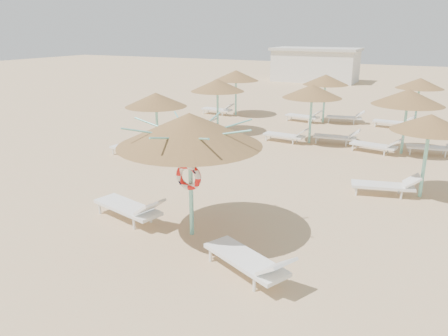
% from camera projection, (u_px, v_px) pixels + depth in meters
% --- Properties ---
extents(ground, '(120.00, 120.00, 0.00)m').
position_uv_depth(ground, '(181.00, 232.00, 11.39)').
color(ground, tan).
rests_on(ground, ground).
extents(main_palapa, '(3.53, 3.53, 3.17)m').
position_uv_depth(main_palapa, '(190.00, 130.00, 10.44)').
color(main_palapa, '#7EDBCA').
rests_on(main_palapa, ground).
extents(lounger_main_a, '(2.44, 1.25, 0.85)m').
position_uv_depth(lounger_main_a, '(131.00, 207.00, 11.92)').
color(lounger_main_a, white).
rests_on(lounger_main_a, ground).
extents(lounger_main_b, '(2.34, 1.60, 0.82)m').
position_uv_depth(lounger_main_b, '(250.00, 260.00, 9.22)').
color(lounger_main_b, white).
rests_on(lounger_main_b, ground).
extents(palapa_field, '(14.26, 12.99, 2.72)m').
position_uv_depth(palapa_field, '(305.00, 90.00, 20.47)').
color(palapa_field, '#7EDBCA').
rests_on(palapa_field, ground).
extents(service_hut, '(8.40, 4.40, 3.25)m').
position_uv_depth(service_hut, '(315.00, 65.00, 43.28)').
color(service_hut, silver).
rests_on(service_hut, ground).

